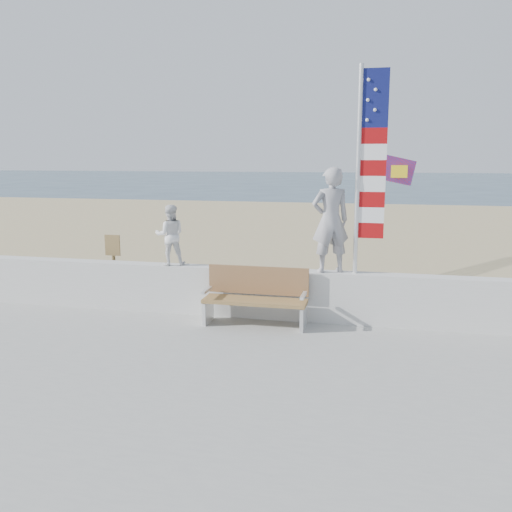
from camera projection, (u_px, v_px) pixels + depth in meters
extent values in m
plane|color=#2A4254|center=(217.00, 365.00, 8.14)|extent=(220.00, 220.00, 0.00)
cube|color=tan|center=(301.00, 257.00, 16.77)|extent=(90.00, 40.00, 0.08)
cube|color=silver|center=(248.00, 292.00, 9.95)|extent=(30.00, 0.35, 0.90)
imported|color=#98979C|center=(330.00, 220.00, 9.38)|extent=(0.79, 0.67, 1.83)
imported|color=white|center=(170.00, 235.00, 10.09)|extent=(0.67, 0.60, 1.13)
cube|color=olive|center=(255.00, 301.00, 9.37)|extent=(1.80, 0.50, 0.06)
cube|color=olive|center=(258.00, 280.00, 9.57)|extent=(1.80, 0.05, 0.50)
cube|color=white|center=(208.00, 311.00, 9.59)|extent=(0.06, 0.50, 0.40)
cube|color=silver|center=(207.00, 290.00, 9.47)|extent=(0.06, 0.45, 0.05)
cube|color=silver|center=(303.00, 318.00, 9.23)|extent=(0.06, 0.50, 0.40)
cube|color=white|center=(303.00, 296.00, 9.11)|extent=(0.06, 0.45, 0.05)
cylinder|color=white|center=(358.00, 172.00, 9.14)|extent=(0.08, 0.08, 3.50)
cube|color=#0F1451|center=(375.00, 98.00, 8.87)|extent=(0.44, 0.02, 0.95)
cube|color=#9E0A0C|center=(370.00, 231.00, 9.26)|extent=(0.44, 0.02, 0.26)
cube|color=white|center=(371.00, 215.00, 9.22)|extent=(0.44, 0.02, 0.26)
cube|color=#9E0A0C|center=(372.00, 200.00, 9.17)|extent=(0.44, 0.02, 0.26)
cube|color=white|center=(372.00, 184.00, 9.12)|extent=(0.44, 0.02, 0.26)
cube|color=#9E0A0C|center=(373.00, 168.00, 9.08)|extent=(0.44, 0.02, 0.26)
cube|color=white|center=(373.00, 152.00, 9.03)|extent=(0.44, 0.02, 0.26)
cube|color=#9E0A0C|center=(374.00, 136.00, 8.98)|extent=(0.44, 0.02, 0.26)
sphere|color=white|center=(367.00, 120.00, 8.95)|extent=(0.06, 0.06, 0.06)
sphere|color=white|center=(375.00, 110.00, 8.89)|extent=(0.06, 0.06, 0.06)
sphere|color=white|center=(368.00, 100.00, 8.89)|extent=(0.06, 0.06, 0.06)
sphere|color=white|center=(376.00, 90.00, 8.83)|extent=(0.06, 0.06, 0.06)
sphere|color=white|center=(369.00, 80.00, 8.83)|extent=(0.06, 0.06, 0.06)
cube|color=#FF1C2C|center=(391.00, 169.00, 10.85)|extent=(1.00, 0.52, 0.66)
cube|color=yellow|center=(398.00, 171.00, 10.83)|extent=(0.34, 0.26, 0.25)
cylinder|color=brown|center=(114.00, 277.00, 11.03)|extent=(0.07, 0.07, 1.20)
cube|color=olive|center=(112.00, 245.00, 10.89)|extent=(0.32, 0.03, 0.42)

